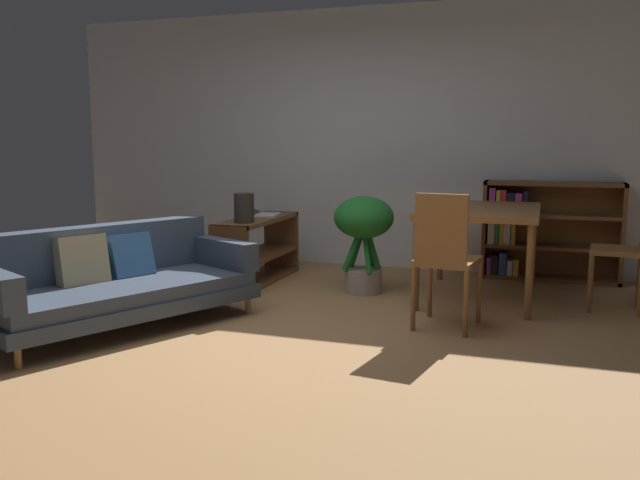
# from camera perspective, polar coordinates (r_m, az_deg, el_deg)

# --- Properties ---
(ground_plane) EXTENTS (8.16, 8.16, 0.00)m
(ground_plane) POSITION_cam_1_polar(r_m,az_deg,el_deg) (4.72, -5.06, -7.87)
(ground_plane) COLOR #A87A4C
(back_wall_panel) EXTENTS (6.80, 0.10, 2.70)m
(back_wall_panel) POSITION_cam_1_polar(r_m,az_deg,el_deg) (7.08, 3.76, 8.70)
(back_wall_panel) COLOR silver
(back_wall_panel) RESTS_ON ground_plane
(fabric_couch) EXTENTS (1.59, 2.09, 0.71)m
(fabric_couch) POSITION_cam_1_polar(r_m,az_deg,el_deg) (5.01, -17.40, -3.32)
(fabric_couch) COLOR olive
(fabric_couch) RESTS_ON ground_plane
(media_console) EXTENTS (0.37, 1.24, 0.61)m
(media_console) POSITION_cam_1_polar(r_m,az_deg,el_deg) (6.30, -5.42, -0.94)
(media_console) COLOR brown
(media_console) RESTS_ON ground_plane
(open_laptop) EXTENTS (0.43, 0.37, 0.09)m
(open_laptop) POSITION_cam_1_polar(r_m,az_deg,el_deg) (6.47, -5.14, 2.35)
(open_laptop) COLOR silver
(open_laptop) RESTS_ON media_console
(desk_speaker) EXTENTS (0.18, 0.18, 0.26)m
(desk_speaker) POSITION_cam_1_polar(r_m,az_deg,el_deg) (5.90, -6.59, 2.77)
(desk_speaker) COLOR #2D2823
(desk_speaker) RESTS_ON media_console
(potted_floor_plant) EXTENTS (0.53, 0.53, 0.85)m
(potted_floor_plant) POSITION_cam_1_polar(r_m,az_deg,el_deg) (5.79, 3.80, 0.88)
(potted_floor_plant) COLOR #9E9389
(potted_floor_plant) RESTS_ON ground_plane
(dining_table) EXTENTS (0.95, 1.36, 0.77)m
(dining_table) POSITION_cam_1_polar(r_m,az_deg,el_deg) (5.75, 13.72, 2.01)
(dining_table) COLOR brown
(dining_table) RESTS_ON ground_plane
(dining_chair_near) EXTENTS (0.46, 0.49, 0.98)m
(dining_chair_near) POSITION_cam_1_polar(r_m,az_deg,el_deg) (4.71, 10.76, -1.18)
(dining_chair_near) COLOR brown
(dining_chair_near) RESTS_ON ground_plane
(dining_chair_far) EXTENTS (0.43, 0.43, 0.93)m
(dining_chair_far) POSITION_cam_1_polar(r_m,az_deg,el_deg) (5.68, 25.02, -0.39)
(dining_chair_far) COLOR brown
(dining_chair_far) RESTS_ON ground_plane
(bookshelf) EXTENTS (1.28, 0.29, 0.95)m
(bookshelf) POSITION_cam_1_polar(r_m,az_deg,el_deg) (6.72, 18.48, 0.82)
(bookshelf) COLOR brown
(bookshelf) RESTS_ON ground_plane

